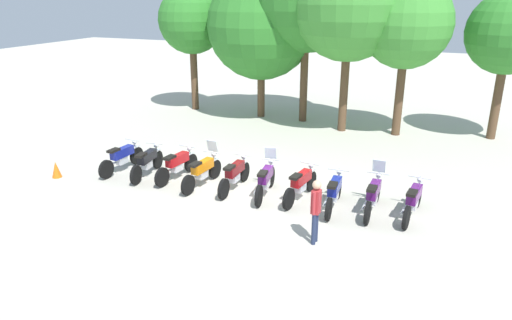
# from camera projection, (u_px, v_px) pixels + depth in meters

# --- Properties ---
(ground_plane) EXTENTS (80.00, 80.00, 0.00)m
(ground_plane) POSITION_uv_depth(u_px,v_px,m) (250.00, 192.00, 14.70)
(ground_plane) COLOR #BCB7A8
(motorcycle_0) EXTENTS (0.62, 2.19, 0.99)m
(motorcycle_0) POSITION_uv_depth(u_px,v_px,m) (122.00, 157.00, 16.29)
(motorcycle_0) COLOR black
(motorcycle_0) RESTS_ON ground_plane
(motorcycle_1) EXTENTS (0.62, 2.19, 0.99)m
(motorcycle_1) POSITION_uv_depth(u_px,v_px,m) (147.00, 162.00, 15.86)
(motorcycle_1) COLOR black
(motorcycle_1) RESTS_ON ground_plane
(motorcycle_2) EXTENTS (0.64, 2.19, 0.99)m
(motorcycle_2) POSITION_uv_depth(u_px,v_px,m) (177.00, 164.00, 15.61)
(motorcycle_2) COLOR black
(motorcycle_2) RESTS_ON ground_plane
(motorcycle_3) EXTENTS (0.62, 2.19, 1.37)m
(motorcycle_3) POSITION_uv_depth(u_px,v_px,m) (203.00, 171.00, 15.03)
(motorcycle_3) COLOR black
(motorcycle_3) RESTS_ON ground_plane
(motorcycle_4) EXTENTS (0.62, 2.19, 0.99)m
(motorcycle_4) POSITION_uv_depth(u_px,v_px,m) (235.00, 174.00, 14.77)
(motorcycle_4) COLOR black
(motorcycle_4) RESTS_ON ground_plane
(motorcycle_5) EXTENTS (0.62, 2.18, 1.37)m
(motorcycle_5) POSITION_uv_depth(u_px,v_px,m) (266.00, 179.00, 14.32)
(motorcycle_5) COLOR black
(motorcycle_5) RESTS_ON ground_plane
(motorcycle_6) EXTENTS (0.67, 2.18, 0.99)m
(motorcycle_6) POSITION_uv_depth(u_px,v_px,m) (301.00, 184.00, 14.05)
(motorcycle_6) COLOR black
(motorcycle_6) RESTS_ON ground_plane
(motorcycle_7) EXTENTS (0.62, 2.19, 0.99)m
(motorcycle_7) POSITION_uv_depth(u_px,v_px,m) (334.00, 192.00, 13.47)
(motorcycle_7) COLOR black
(motorcycle_7) RESTS_ON ground_plane
(motorcycle_8) EXTENTS (0.62, 2.19, 1.37)m
(motorcycle_8) POSITION_uv_depth(u_px,v_px,m) (373.00, 195.00, 13.25)
(motorcycle_8) COLOR black
(motorcycle_8) RESTS_ON ground_plane
(motorcycle_9) EXTENTS (0.64, 2.19, 0.99)m
(motorcycle_9) POSITION_uv_depth(u_px,v_px,m) (413.00, 200.00, 12.94)
(motorcycle_9) COLOR black
(motorcycle_9) RESTS_ON ground_plane
(person_0) EXTENTS (0.23, 0.40, 1.67)m
(person_0) POSITION_uv_depth(u_px,v_px,m) (316.00, 207.00, 11.43)
(person_0) COLOR #232D4C
(person_0) RESTS_ON ground_plane
(tree_0) EXTENTS (3.35, 3.35, 6.21)m
(tree_0) POSITION_uv_depth(u_px,v_px,m) (192.00, 21.00, 23.55)
(tree_0) COLOR brown
(tree_0) RESTS_ON ground_plane
(tree_1) EXTENTS (5.10, 5.10, 6.95)m
(tree_1) POSITION_uv_depth(u_px,v_px,m) (261.00, 25.00, 22.12)
(tree_1) COLOR brown
(tree_1) RESTS_ON ground_plane
(tree_3) EXTENTS (4.74, 4.74, 7.78)m
(tree_3) POSITION_uv_depth(u_px,v_px,m) (349.00, 4.00, 19.40)
(tree_3) COLOR brown
(tree_3) RESTS_ON ground_plane
(tree_4) EXTENTS (3.65, 3.65, 6.50)m
(tree_4) POSITION_uv_depth(u_px,v_px,m) (407.00, 24.00, 19.04)
(tree_4) COLOR brown
(tree_4) RESTS_ON ground_plane
(tree_5) EXTENTS (3.28, 3.28, 5.99)m
(tree_5) POSITION_uv_depth(u_px,v_px,m) (509.00, 34.00, 18.61)
(tree_5) COLOR brown
(tree_5) RESTS_ON ground_plane
(traffic_cone) EXTENTS (0.32, 0.32, 0.55)m
(traffic_cone) POSITION_uv_depth(u_px,v_px,m) (56.00, 170.00, 15.79)
(traffic_cone) COLOR orange
(traffic_cone) RESTS_ON ground_plane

